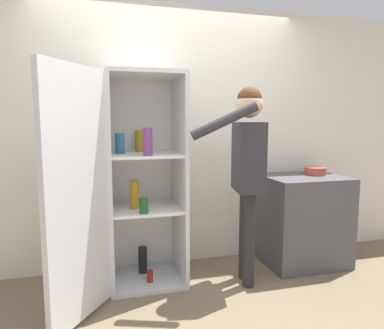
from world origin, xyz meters
The scene contains 6 objects.
ground_plane centered at (0.00, 0.00, 0.00)m, with size 12.00×12.00×0.00m, color #7A664C.
wall_back centered at (0.00, 0.98, 1.27)m, with size 7.00×0.06×2.55m.
refrigerator centered at (-0.43, 0.55, 0.92)m, with size 1.07×1.14×1.84m.
person centered at (0.55, 0.35, 1.12)m, with size 0.70×0.51×1.72m.
counter centered at (1.28, 0.61, 0.45)m, with size 0.79×0.64×0.89m.
bowl centered at (1.45, 0.67, 0.93)m, with size 0.22×0.22×0.08m.
Camera 1 is at (-0.66, -2.36, 1.43)m, focal length 32.00 mm.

